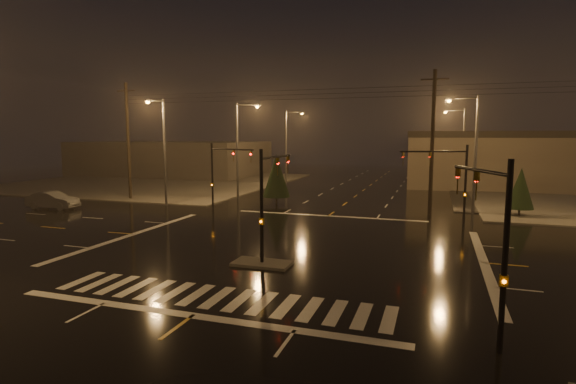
{
  "coord_description": "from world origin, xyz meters",
  "views": [
    {
      "loc": [
        8.43,
        -25.08,
        6.68
      ],
      "look_at": [
        -0.75,
        2.55,
        3.0
      ],
      "focal_mm": 28.0,
      "sensor_mm": 36.0,
      "label": 1
    }
  ],
  "objects": [
    {
      "name": "signal_mast_se",
      "position": [
        10.23,
        -9.75,
        3.71
      ],
      "size": [
        1.55,
        3.87,
        6.0
      ],
      "color": "black",
      "rests_on": "ground"
    },
    {
      "name": "conifer_3",
      "position": [
        -6.41,
        15.96,
        2.78
      ],
      "size": [
        2.67,
        2.67,
        4.87
      ],
      "color": "black",
      "rests_on": "ground"
    },
    {
      "name": "crosswalk",
      "position": [
        0.0,
        -9.0,
        0.01
      ],
      "size": [
        15.0,
        2.6,
        0.01
      ],
      "primitive_type": "cube",
      "color": "beige",
      "rests_on": "ground"
    },
    {
      "name": "streetlight_4",
      "position": [
        11.18,
        36.0,
        5.8
      ],
      "size": [
        2.77,
        0.32,
        10.0
      ],
      "color": "#38383A",
      "rests_on": "ground"
    },
    {
      "name": "utility_pole_0",
      "position": [
        -22.0,
        14.0,
        6.13
      ],
      "size": [
        2.2,
        0.32,
        12.0
      ],
      "color": "black",
      "rests_on": "ground"
    },
    {
      "name": "stop_bar_far",
      "position": [
        0.0,
        11.0,
        0.01
      ],
      "size": [
        16.0,
        0.5,
        0.01
      ],
      "primitive_type": "cube",
      "color": "beige",
      "rests_on": "ground"
    },
    {
      "name": "signal_mast_nw",
      "position": [
        -9.5,
        10.14,
        3.79
      ],
      "size": [
        4.84,
        1.86,
        6.0
      ],
      "color": "black",
      "rests_on": "ground"
    },
    {
      "name": "ground",
      "position": [
        0.0,
        0.0,
        0.0
      ],
      "size": [
        140.0,
        140.0,
        0.0
      ],
      "primitive_type": "plane",
      "color": "black",
      "rests_on": "ground"
    },
    {
      "name": "signal_mast_ne",
      "position": [
        9.5,
        10.14,
        3.79
      ],
      "size": [
        4.84,
        1.86,
        6.0
      ],
      "color": "black",
      "rests_on": "ground"
    },
    {
      "name": "streetlight_3",
      "position": [
        11.18,
        16.0,
        5.8
      ],
      "size": [
        2.77,
        0.32,
        10.0
      ],
      "color": "#38383A",
      "rests_on": "ground"
    },
    {
      "name": "signal_mast_median",
      "position": [
        0.0,
        -3.07,
        3.75
      ],
      "size": [
        0.25,
        4.59,
        6.0
      ],
      "color": "black",
      "rests_on": "ground"
    },
    {
      "name": "streetlight_1",
      "position": [
        -11.18,
        18.0,
        5.8
      ],
      "size": [
        2.77,
        0.32,
        10.0
      ],
      "color": "#38383A",
      "rests_on": "ground"
    },
    {
      "name": "streetlight_2",
      "position": [
        -11.18,
        34.0,
        5.8
      ],
      "size": [
        2.77,
        0.32,
        10.0
      ],
      "color": "#38383A",
      "rests_on": "ground"
    },
    {
      "name": "sidewalk_nw",
      "position": [
        -30.0,
        30.0,
        0.06
      ],
      "size": [
        36.0,
        36.0,
        0.12
      ],
      "primitive_type": "cube",
      "color": "#4B4943",
      "rests_on": "ground"
    },
    {
      "name": "commercial_block",
      "position": [
        -35.0,
        42.0,
        2.8
      ],
      "size": [
        30.0,
        18.0,
        5.6
      ],
      "primitive_type": "cube",
      "color": "#403B38",
      "rests_on": "ground"
    },
    {
      "name": "car_crossing",
      "position": [
        -24.86,
        6.69,
        0.78
      ],
      "size": [
        4.89,
        2.07,
        1.57
      ],
      "primitive_type": "imported",
      "rotation": [
        0.0,
        0.0,
        1.66
      ],
      "color": "slate",
      "rests_on": "ground"
    },
    {
      "name": "conifer_0",
      "position": [
        15.03,
        15.56,
        2.38
      ],
      "size": [
        2.15,
        2.15,
        4.06
      ],
      "color": "black",
      "rests_on": "ground"
    },
    {
      "name": "streetlight_5",
      "position": [
        -16.0,
        11.18,
        5.8
      ],
      "size": [
        0.32,
        2.77,
        10.0
      ],
      "color": "#38383A",
      "rests_on": "ground"
    },
    {
      "name": "median_island",
      "position": [
        0.0,
        -4.0,
        0.07
      ],
      "size": [
        3.0,
        1.6,
        0.15
      ],
      "primitive_type": "cube",
      "color": "#4B4943",
      "rests_on": "ground"
    },
    {
      "name": "utility_pole_1",
      "position": [
        8.0,
        14.0,
        6.13
      ],
      "size": [
        2.2,
        0.32,
        12.0
      ],
      "color": "black",
      "rests_on": "ground"
    },
    {
      "name": "stop_bar_near",
      "position": [
        0.0,
        -11.0,
        0.01
      ],
      "size": [
        16.0,
        0.5,
        0.01
      ],
      "primitive_type": "cube",
      "color": "beige",
      "rests_on": "ground"
    }
  ]
}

